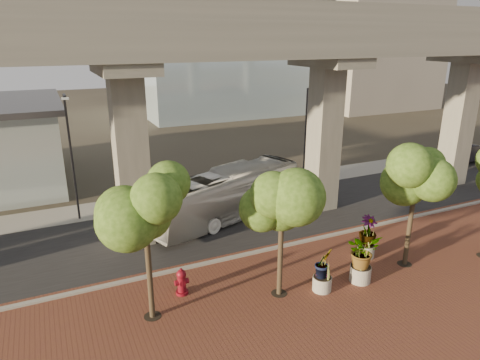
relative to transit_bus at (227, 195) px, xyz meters
name	(u,v)px	position (x,y,z in m)	size (l,w,h in m)	color
ground	(252,236)	(0.28, -2.89, -1.53)	(160.00, 160.00, 0.00)	#352F26
brick_plaza	(339,314)	(0.28, -10.89, -1.50)	(70.00, 13.00, 0.06)	brown
asphalt_road	(237,222)	(0.28, -0.89, -1.51)	(90.00, 8.00, 0.04)	black
curb_strip	(269,250)	(0.28, -4.89, -1.45)	(70.00, 0.25, 0.16)	gray
far_sidewalk	(206,194)	(0.28, 4.61, -1.50)	(90.00, 3.00, 0.06)	gray
transit_viaduct	(237,102)	(0.28, -0.89, 5.75)	(72.00, 5.60, 12.40)	gray
midrise_block	(369,28)	(38.28, 33.11, 10.47)	(18.00, 16.00, 24.00)	gray
transit_bus	(227,195)	(0.00, 0.00, 0.00)	(2.58, 11.00, 3.07)	silver
parked_car	(468,153)	(24.59, 2.59, -0.69)	(1.77, 5.11, 1.68)	#222227
fire_hydrant	(182,282)	(-5.06, -6.84, -0.89)	(0.61, 0.55, 1.22)	maroon
planter_front	(362,253)	(2.63, -9.28, -0.05)	(2.13, 2.13, 2.34)	#A19E91
planter_right	(368,233)	(4.42, -7.58, -0.13)	(2.07, 2.07, 2.21)	#A4A094
planter_left	(323,265)	(0.62, -9.16, -0.23)	(1.86, 1.86, 2.04)	#A5A195
street_tree_far_west	(145,212)	(-6.63, -7.89, 3.05)	(3.86, 3.86, 6.31)	#3F3324
street_tree_near_west	(282,204)	(-1.22, -8.61, 2.74)	(3.59, 3.59, 5.87)	#3F3324
street_tree_near_east	(416,179)	(5.66, -8.99, 2.93)	(3.60, 3.60, 6.07)	#3F3324
streetlamp_west	(71,150)	(-8.35, 3.55, 2.93)	(0.38, 1.11, 7.64)	#29292E
streetlamp_east	(306,130)	(7.85, 3.47, 2.68)	(0.36, 1.04, 7.20)	#29292E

